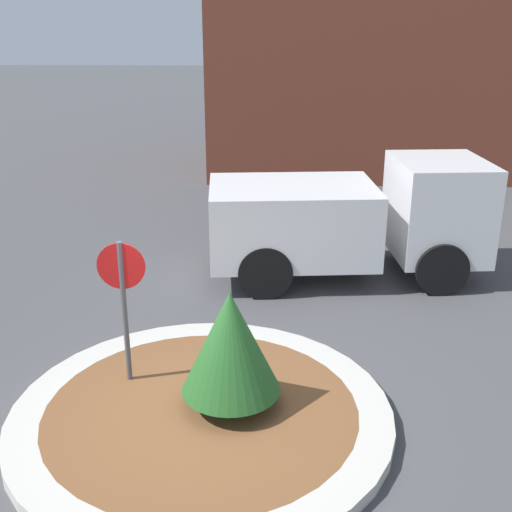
# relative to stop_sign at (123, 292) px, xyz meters

# --- Properties ---
(ground_plane) EXTENTS (120.00, 120.00, 0.00)m
(ground_plane) POSITION_rel_stop_sign_xyz_m (1.03, -0.66, -1.43)
(ground_plane) COLOR #474749
(traffic_island) EXTENTS (4.71, 4.71, 0.17)m
(traffic_island) POSITION_rel_stop_sign_xyz_m (1.03, -0.66, -1.35)
(traffic_island) COLOR #BCB7AD
(traffic_island) RESTS_ON ground_plane
(stop_sign) EXTENTS (0.61, 0.07, 2.10)m
(stop_sign) POSITION_rel_stop_sign_xyz_m (0.00, 0.00, 0.00)
(stop_sign) COLOR #4C4C51
(stop_sign) RESTS_ON ground_plane
(island_shrub) EXTENTS (1.22, 1.22, 1.53)m
(island_shrub) POSITION_rel_stop_sign_xyz_m (1.40, -0.56, -0.39)
(island_shrub) COLOR brown
(island_shrub) RESTS_ON traffic_island
(utility_truck) EXTENTS (5.23, 2.50, 2.24)m
(utility_truck) POSITION_rel_stop_sign_xyz_m (3.32, 4.17, -0.27)
(utility_truck) COLOR silver
(utility_truck) RESTS_ON ground_plane
(storefront_building) EXTENTS (10.31, 6.07, 7.02)m
(storefront_building) POSITION_rel_stop_sign_xyz_m (5.02, 14.12, 2.08)
(storefront_building) COLOR brown
(storefront_building) RESTS_ON ground_plane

